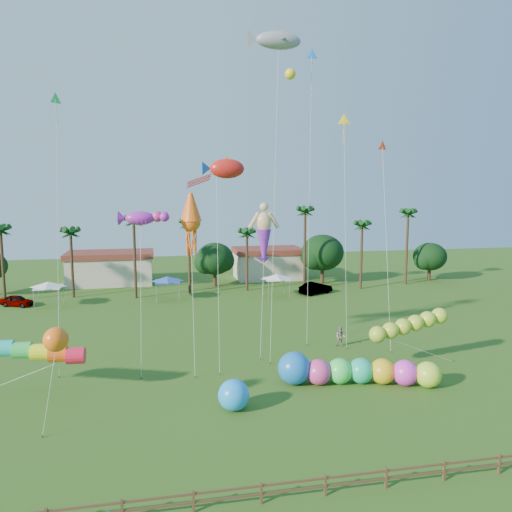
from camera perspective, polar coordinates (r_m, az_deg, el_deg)
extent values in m
plane|color=#285116|center=(30.49, 3.96, -19.57)|extent=(160.00, 160.00, 0.00)
cylinder|color=#3A2819|center=(69.37, -26.95, -1.05)|extent=(0.36, 0.36, 9.00)
cylinder|color=#3A2819|center=(68.66, -20.28, -0.99)|extent=(0.36, 0.36, 8.50)
cylinder|color=#3A2819|center=(65.80, -13.68, -0.42)|extent=(0.36, 0.36, 10.00)
cylinder|color=#3A2819|center=(66.91, -7.64, -0.36)|extent=(0.36, 0.36, 9.50)
cylinder|color=#3A2819|center=(68.97, -1.04, -0.69)|extent=(0.36, 0.36, 8.00)
cylinder|color=#3A2819|center=(69.70, 5.59, 0.61)|extent=(0.36, 0.36, 11.00)
cylinder|color=#3A2819|center=(71.65, 11.94, -0.14)|extent=(0.36, 0.36, 9.00)
cylinder|color=#3A2819|center=(76.82, 16.85, 0.77)|extent=(0.36, 0.36, 10.50)
sphere|color=#113814|center=(72.30, -4.73, -0.31)|extent=(5.46, 5.46, 5.46)
sphere|color=#113814|center=(74.81, 7.62, 0.40)|extent=(6.30, 6.30, 6.30)
sphere|color=#113814|center=(81.18, 19.26, -0.06)|extent=(5.04, 5.04, 5.04)
cube|color=beige|center=(77.35, -16.27, -1.59)|extent=(12.00, 7.00, 4.00)
cube|color=beige|center=(78.98, 1.35, -1.10)|extent=(10.00, 7.00, 4.00)
pyramid|color=white|center=(64.39, -22.65, -3.00)|extent=(3.00, 3.00, 0.60)
pyramid|color=blue|center=(64.13, -10.10, -2.57)|extent=(3.00, 3.00, 0.60)
pyramid|color=white|center=(64.96, 2.37, -2.32)|extent=(3.00, 3.00, 0.60)
cube|color=brown|center=(24.24, -15.05, -26.25)|extent=(0.12, 0.12, 1.00)
cube|color=brown|center=(24.22, -7.14, -26.07)|extent=(0.12, 0.12, 1.00)
cube|color=brown|center=(24.57, 0.61, -25.48)|extent=(0.12, 0.12, 1.00)
cube|color=brown|center=(25.27, 7.94, -24.53)|extent=(0.12, 0.12, 1.00)
cube|color=brown|center=(26.29, 14.67, -23.32)|extent=(0.12, 0.12, 1.00)
cube|color=brown|center=(27.61, 20.71, -21.98)|extent=(0.12, 0.12, 1.00)
cube|color=brown|center=(29.18, 26.05, -20.58)|extent=(0.12, 0.12, 1.00)
cube|color=brown|center=(25.08, 7.96, -23.85)|extent=(36.00, 0.08, 0.10)
cube|color=brown|center=(25.29, 7.94, -24.62)|extent=(36.00, 0.08, 0.10)
imported|color=#4C4C54|center=(66.70, -25.66, -4.63)|extent=(4.27, 3.07, 1.35)
imported|color=#4C4C54|center=(67.60, 6.84, -3.67)|extent=(5.06, 3.66, 1.59)
imported|color=gray|center=(45.66, 9.63, -9.10)|extent=(1.07, 1.00, 1.77)
sphere|color=#E23B92|center=(37.00, 7.16, -13.02)|extent=(1.85, 1.85, 1.85)
sphere|color=#38EE55|center=(37.40, 9.55, -12.84)|extent=(1.85, 1.85, 1.85)
sphere|color=#1BBF8F|center=(37.74, 11.90, -12.70)|extent=(1.85, 1.85, 1.85)
sphere|color=yellow|center=(37.97, 14.27, -12.65)|extent=(1.85, 1.85, 1.85)
sphere|color=#F138DE|center=(38.11, 16.67, -12.66)|extent=(1.85, 1.85, 1.85)
sphere|color=#BBE933|center=(38.25, 19.07, -12.69)|extent=(1.85, 1.85, 1.85)
sphere|color=blue|center=(36.81, 4.39, -12.66)|extent=(2.87, 2.87, 2.37)
sphere|color=#1C93FF|center=(32.82, -2.58, -15.58)|extent=(2.00, 2.00, 2.00)
cylinder|color=red|center=(36.34, -23.12, -10.64)|extent=(8.17, 2.92, 1.10)
cylinder|color=silver|center=(37.69, -25.42, -12.46)|extent=(7.47, 1.13, 2.95)
ellipsoid|color=#ABD12E|center=(40.22, 13.71, -8.71)|extent=(7.11, 2.10, 1.53)
cylinder|color=silver|center=(42.29, 17.81, -10.01)|extent=(6.84, 0.38, 2.80)
cylinder|color=brown|center=(44.55, 21.53, -11.05)|extent=(0.08, 0.08, 0.16)
sphere|color=orange|center=(30.43, -21.90, -8.85)|extent=(1.82, 1.82, 1.39)
cylinder|color=silver|center=(31.27, -22.57, -13.84)|extent=(0.98, 0.32, 5.59)
cylinder|color=brown|center=(32.29, -23.24, -18.41)|extent=(0.08, 0.08, 0.16)
cylinder|color=silver|center=(42.23, 0.69, -4.70)|extent=(1.00, 3.09, 9.87)
cylinder|color=brown|center=(42.00, 0.47, -11.64)|extent=(0.08, 0.08, 0.16)
ellipsoid|color=red|center=(41.03, -3.32, 9.94)|extent=(4.46, 2.71, 1.76)
cylinder|color=silver|center=(39.14, -3.73, -1.41)|extent=(1.37, 4.55, 15.62)
cylinder|color=brown|center=(38.88, -4.18, -13.27)|extent=(0.08, 0.08, 0.16)
ellipsoid|color=gray|center=(46.12, 2.59, 23.39)|extent=(5.29, 2.07, 1.87)
cylinder|color=silver|center=(41.51, 2.11, 6.66)|extent=(1.92, 5.46, 26.49)
cylinder|color=brown|center=(41.04, 1.62, -12.11)|extent=(0.08, 0.08, 0.16)
cone|color=#FF6214|center=(40.43, -7.43, 3.84)|extent=(2.29, 2.29, 4.88)
cylinder|color=silver|center=(39.01, -7.22, -4.69)|extent=(0.24, 4.45, 11.33)
cylinder|color=brown|center=(38.48, -6.99, -13.53)|extent=(0.08, 0.08, 0.16)
ellipsoid|color=purple|center=(39.98, -13.09, 4.24)|extent=(4.33, 3.04, 1.53)
cylinder|color=silver|center=(38.97, -13.04, -4.54)|extent=(0.20, 3.61, 11.72)
cylinder|color=brown|center=(38.88, -12.98, -13.45)|extent=(0.08, 0.08, 0.16)
cone|color=#EB411A|center=(48.00, 14.26, 12.04)|extent=(1.13, 0.53, 1.11)
cylinder|color=silver|center=(45.67, 14.69, 1.06)|extent=(0.99, 4.99, 17.84)
cylinder|color=brown|center=(45.13, 15.16, -10.54)|extent=(0.08, 0.08, 0.16)
cone|color=yellow|center=(47.27, 10.02, 15.00)|extent=(1.28, 0.49, 1.26)
cylinder|color=silver|center=(45.16, 10.17, 2.56)|extent=(0.74, 3.75, 20.11)
cylinder|color=brown|center=(45.30, 10.33, -10.32)|extent=(0.08, 0.08, 0.16)
cone|color=#34DE5F|center=(43.32, -21.90, 16.27)|extent=(0.96, 0.97, 1.12)
cylinder|color=silver|center=(40.80, -21.74, 2.15)|extent=(0.05, 4.31, 20.86)
cylinder|color=brown|center=(40.95, -21.57, -12.70)|extent=(0.08, 0.08, 0.16)
cone|color=blue|center=(49.65, 6.39, 21.86)|extent=(1.23, 0.43, 1.20)
cylinder|color=silver|center=(45.88, 6.11, 6.53)|extent=(1.46, 4.25, 26.20)
cylinder|color=brown|center=(45.78, 5.82, -10.04)|extent=(0.08, 0.08, 0.16)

